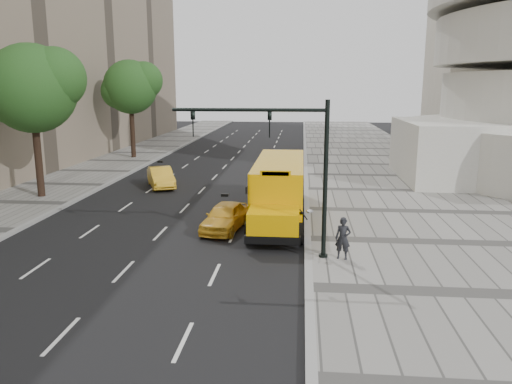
# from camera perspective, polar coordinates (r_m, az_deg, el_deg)

# --- Properties ---
(ground) EXTENTS (140.00, 140.00, 0.00)m
(ground) POSITION_cam_1_polar(r_m,az_deg,el_deg) (28.77, -6.22, -1.90)
(ground) COLOR black
(ground) RESTS_ON ground
(sidewalk_museum) EXTENTS (12.00, 140.00, 0.15)m
(sidewalk_museum) POSITION_cam_1_polar(r_m,az_deg,el_deg) (28.90, 17.81, -2.21)
(sidewalk_museum) COLOR gray
(sidewalk_museum) RESTS_ON ground
(sidewalk_far) EXTENTS (6.00, 140.00, 0.15)m
(sidewalk_far) POSITION_cam_1_polar(r_m,az_deg,el_deg) (32.75, -25.45, -1.17)
(sidewalk_far) COLOR gray
(sidewalk_far) RESTS_ON ground
(curb_museum) EXTENTS (0.30, 140.00, 0.15)m
(curb_museum) POSITION_cam_1_polar(r_m,az_deg,el_deg) (28.20, 5.82, -2.03)
(curb_museum) COLOR gray
(curb_museum) RESTS_ON ground
(curb_far) EXTENTS (0.30, 140.00, 0.15)m
(curb_far) POSITION_cam_1_polar(r_m,az_deg,el_deg) (31.33, -20.72, -1.33)
(curb_far) COLOR gray
(curb_far) RESTS_ON ground
(tree_b) EXTENTS (5.98, 5.31, 9.40)m
(tree_b) POSITION_cam_1_polar(r_m,az_deg,el_deg) (33.21, -24.09, 10.83)
(tree_b) COLOR black
(tree_b) RESTS_ON ground
(tree_c) EXTENTS (5.64, 5.01, 9.29)m
(tree_c) POSITION_cam_1_polar(r_m,az_deg,el_deg) (49.17, -14.08, 11.62)
(tree_c) COLOR black
(tree_c) RESTS_ON ground
(school_bus) EXTENTS (2.96, 11.56, 3.19)m
(school_bus) POSITION_cam_1_polar(r_m,az_deg,el_deg) (26.68, 2.69, 0.93)
(school_bus) COLOR #DD9C00
(school_bus) RESTS_ON ground
(taxi_near) EXTENTS (2.23, 4.19, 1.36)m
(taxi_near) POSITION_cam_1_polar(r_m,az_deg,el_deg) (24.31, -3.56, -2.82)
(taxi_near) COLOR gold
(taxi_near) RESTS_ON ground
(taxi_far) EXTENTS (3.02, 4.43, 1.38)m
(taxi_far) POSITION_cam_1_polar(r_m,az_deg,el_deg) (35.15, -10.81, 1.66)
(taxi_far) COLOR gold
(taxi_far) RESTS_ON ground
(pedestrian) EXTENTS (0.70, 0.55, 1.69)m
(pedestrian) POSITION_cam_1_polar(r_m,az_deg,el_deg) (20.10, 9.91, -5.24)
(pedestrian) COLOR black
(pedestrian) RESTS_ON sidewalk_museum
(traffic_signal) EXTENTS (6.18, 0.36, 6.40)m
(traffic_signal) POSITION_cam_1_polar(r_m,az_deg,el_deg) (19.52, 3.86, 3.72)
(traffic_signal) COLOR black
(traffic_signal) RESTS_ON ground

